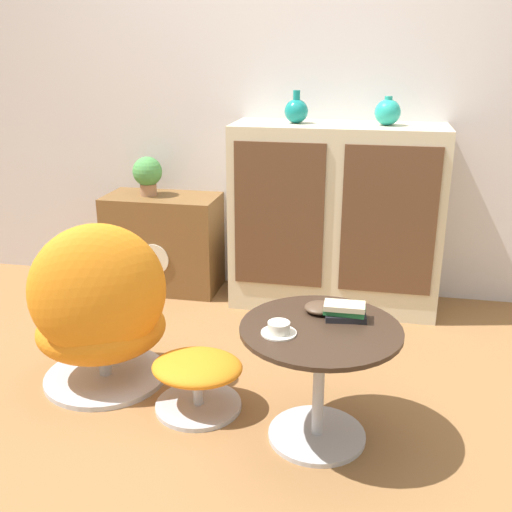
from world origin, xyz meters
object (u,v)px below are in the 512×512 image
(sideboard, at_px, (335,218))
(ottoman, at_px, (197,375))
(vase_leftmost, at_px, (296,111))
(egg_chair, at_px, (100,313))
(book_stack, at_px, (345,311))
(potted_plant, at_px, (147,173))
(bowl, at_px, (320,308))
(vase_inner_left, at_px, (388,112))
(teacup, at_px, (279,329))
(tv_console, at_px, (164,243))
(coffee_table, at_px, (319,365))

(sideboard, xyz_separation_m, ottoman, (-0.46, -1.23, -0.37))
(ottoman, bearing_deg, vase_leftmost, 79.75)
(egg_chair, distance_m, book_stack, 1.08)
(egg_chair, height_order, potted_plant, potted_plant)
(vase_leftmost, height_order, bowl, vase_leftmost)
(vase_inner_left, relative_size, book_stack, 0.93)
(ottoman, xyz_separation_m, vase_leftmost, (0.22, 1.24, 0.97))
(teacup, bearing_deg, sideboard, 86.33)
(teacup, xyz_separation_m, book_stack, (0.22, 0.17, 0.01))
(tv_console, bearing_deg, egg_chair, -83.53)
(egg_chair, height_order, ottoman, egg_chair)
(sideboard, height_order, book_stack, sideboard)
(book_stack, bearing_deg, egg_chair, 173.78)
(egg_chair, bearing_deg, vase_inner_left, 43.94)
(coffee_table, distance_m, vase_leftmost, 1.59)
(egg_chair, distance_m, coffee_table, 1.00)
(vase_leftmost, bearing_deg, vase_inner_left, 0.00)
(vase_leftmost, height_order, vase_inner_left, vase_leftmost)
(tv_console, bearing_deg, teacup, -56.30)
(bowl, bearing_deg, vase_inner_left, 79.77)
(ottoman, height_order, bowl, bowl)
(tv_console, bearing_deg, potted_plant, 179.69)
(potted_plant, relative_size, teacup, 1.82)
(book_stack, height_order, bowl, book_stack)
(tv_console, bearing_deg, vase_inner_left, -1.34)
(egg_chair, bearing_deg, bowl, -4.07)
(egg_chair, height_order, vase_leftmost, vase_leftmost)
(tv_console, height_order, coffee_table, tv_console)
(egg_chair, xyz_separation_m, bowl, (0.96, -0.07, 0.14))
(potted_plant, bearing_deg, book_stack, -45.22)
(teacup, height_order, bowl, teacup)
(vase_inner_left, bearing_deg, ottoman, -120.04)
(ottoman, distance_m, book_stack, 0.69)
(vase_leftmost, relative_size, potted_plant, 0.75)
(vase_leftmost, height_order, book_stack, vase_leftmost)
(egg_chair, distance_m, vase_leftmost, 1.54)
(book_stack, relative_size, bowl, 1.37)
(sideboard, distance_m, egg_chair, 1.48)
(potted_plant, bearing_deg, teacup, -54.16)
(egg_chair, xyz_separation_m, potted_plant, (-0.21, 1.17, 0.38))
(book_stack, bearing_deg, potted_plant, 134.78)
(vase_inner_left, relative_size, bowl, 1.27)
(potted_plant, xyz_separation_m, book_stack, (1.28, -1.29, -0.22))
(vase_inner_left, relative_size, potted_plant, 0.65)
(egg_chair, distance_m, potted_plant, 1.25)
(egg_chair, xyz_separation_m, teacup, (0.84, -0.29, 0.14))
(sideboard, bearing_deg, tv_console, 178.13)
(sideboard, relative_size, vase_inner_left, 7.71)
(potted_plant, relative_size, bowl, 1.97)
(egg_chair, relative_size, coffee_table, 1.30)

